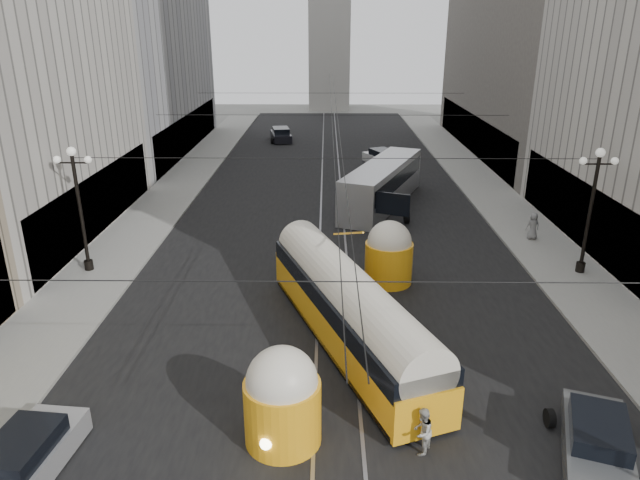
{
  "coord_description": "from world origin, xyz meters",
  "views": [
    {
      "loc": [
        -0.4,
        -8.83,
        11.94
      ],
      "look_at": [
        -0.63,
        12.37,
        3.94
      ],
      "focal_mm": 32.0,
      "sensor_mm": 36.0,
      "label": 1
    }
  ],
  "objects_px": {
    "sedan_grey": "(597,442)",
    "city_bus": "(383,183)",
    "pedestrian_sidewalk_right": "(533,226)",
    "sedan_silver": "(24,460)",
    "streetcar": "(348,307)",
    "pedestrian_crossing_b": "(422,431)"
  },
  "relations": [
    {
      "from": "streetcar",
      "to": "pedestrian_crossing_b",
      "type": "distance_m",
      "value": 6.62
    },
    {
      "from": "streetcar",
      "to": "sedan_grey",
      "type": "xyz_separation_m",
      "value": [
        7.0,
        -6.5,
        -0.97
      ]
    },
    {
      "from": "sedan_silver",
      "to": "pedestrian_crossing_b",
      "type": "bearing_deg",
      "value": 5.68
    },
    {
      "from": "sedan_grey",
      "to": "pedestrian_sidewalk_right",
      "type": "distance_m",
      "value": 18.58
    },
    {
      "from": "sedan_silver",
      "to": "sedan_grey",
      "type": "height_order",
      "value": "sedan_grey"
    },
    {
      "from": "streetcar",
      "to": "pedestrian_sidewalk_right",
      "type": "distance_m",
      "value": 16.14
    },
    {
      "from": "sedan_grey",
      "to": "sedan_silver",
      "type": "bearing_deg",
      "value": -176.87
    },
    {
      "from": "sedan_silver",
      "to": "city_bus",
      "type": "bearing_deg",
      "value": 64.68
    },
    {
      "from": "sedan_silver",
      "to": "pedestrian_sidewalk_right",
      "type": "height_order",
      "value": "pedestrian_sidewalk_right"
    },
    {
      "from": "sedan_silver",
      "to": "pedestrian_sidewalk_right",
      "type": "bearing_deg",
      "value": 42.76
    },
    {
      "from": "streetcar",
      "to": "sedan_silver",
      "type": "distance_m",
      "value": 11.92
    },
    {
      "from": "streetcar",
      "to": "sedan_silver",
      "type": "height_order",
      "value": "streetcar"
    },
    {
      "from": "sedan_grey",
      "to": "city_bus",
      "type": "bearing_deg",
      "value": 98.87
    },
    {
      "from": "streetcar",
      "to": "sedan_grey",
      "type": "distance_m",
      "value": 9.6
    },
    {
      "from": "city_bus",
      "to": "sedan_grey",
      "type": "distance_m",
      "value": 25.57
    },
    {
      "from": "sedan_silver",
      "to": "pedestrian_crossing_b",
      "type": "distance_m",
      "value": 11.32
    },
    {
      "from": "streetcar",
      "to": "sedan_silver",
      "type": "bearing_deg",
      "value": -141.52
    },
    {
      "from": "streetcar",
      "to": "pedestrian_sidewalk_right",
      "type": "relative_size",
      "value": 8.69
    },
    {
      "from": "city_bus",
      "to": "sedan_grey",
      "type": "relative_size",
      "value": 2.65
    },
    {
      "from": "city_bus",
      "to": "sedan_silver",
      "type": "bearing_deg",
      "value": -115.32
    },
    {
      "from": "city_bus",
      "to": "pedestrian_sidewalk_right",
      "type": "relative_size",
      "value": 7.6
    },
    {
      "from": "sedan_silver",
      "to": "sedan_grey",
      "type": "distance_m",
      "value": 16.33
    }
  ]
}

